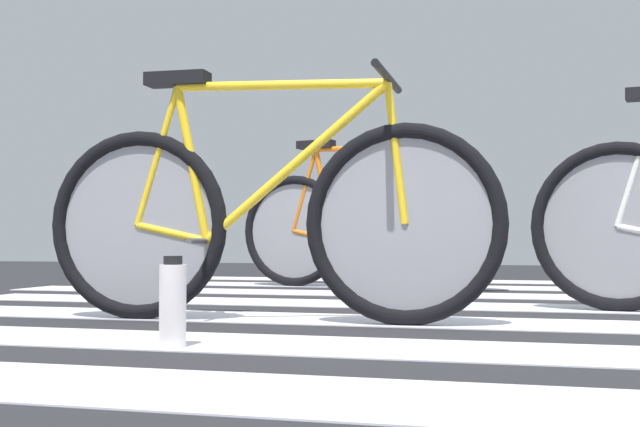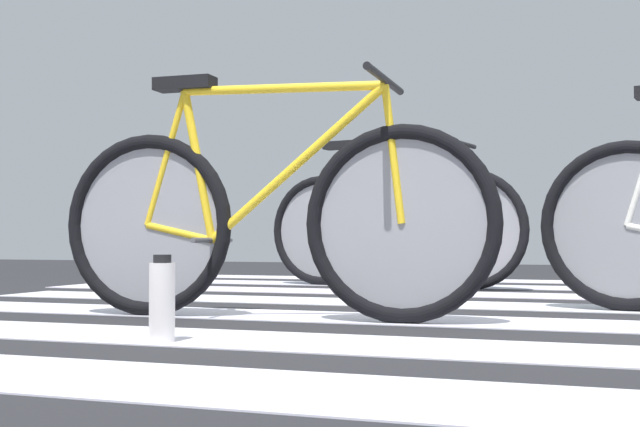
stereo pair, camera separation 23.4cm
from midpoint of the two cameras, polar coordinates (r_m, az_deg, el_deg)
The scene contains 5 objects.
ground at distance 3.23m, azimuth 10.17°, elevation -7.26°, with size 18.00×14.00×0.02m.
crosswalk_markings at distance 3.14m, azimuth 10.48°, elevation -7.20°, with size 5.46×6.51×0.00m.
bicycle_1_of_3 at distance 3.13m, azimuth -1.61°, elevation -0.22°, with size 1.74×0.52×0.93m.
bicycle_3_of_3 at distance 5.25m, azimuth 6.04°, elevation -0.81°, with size 1.72×0.55×0.93m.
water_bottle at distance 2.45m, azimuth -8.23°, elevation -5.92°, with size 0.08×0.08×0.26m.
Camera 2 is at (0.63, -3.18, 0.32)m, focal length 47.45 mm.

